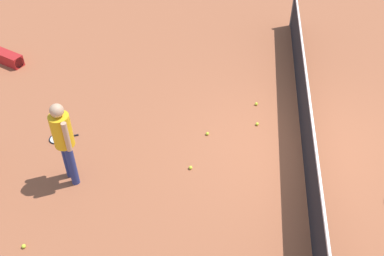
{
  "coord_description": "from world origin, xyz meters",
  "views": [
    {
      "loc": [
        6.54,
        -1.4,
        6.1
      ],
      "look_at": [
        0.61,
        -2.09,
        0.9
      ],
      "focal_mm": 42.48,
      "sensor_mm": 36.0,
      "label": 1
    }
  ],
  "objects_px": {
    "player_near_side": "(63,137)",
    "tennis_ball_stray_left": "(24,246)",
    "tennis_ball_by_net": "(190,168)",
    "tennis_ball_midcourt": "(257,124)",
    "tennis_racket_near_player": "(58,138)",
    "tennis_ball_near_player": "(207,134)",
    "equipment_bag": "(9,59)",
    "tennis_ball_baseline": "(256,104)"
  },
  "relations": [
    {
      "from": "tennis_racket_near_player",
      "to": "tennis_ball_by_net",
      "type": "relative_size",
      "value": 9.16
    },
    {
      "from": "tennis_ball_stray_left",
      "to": "tennis_ball_by_net",
      "type": "bearing_deg",
      "value": 129.81
    },
    {
      "from": "tennis_racket_near_player",
      "to": "player_near_side",
      "type": "bearing_deg",
      "value": 32.4
    },
    {
      "from": "tennis_ball_baseline",
      "to": "equipment_bag",
      "type": "relative_size",
      "value": 0.08
    },
    {
      "from": "tennis_ball_midcourt",
      "to": "tennis_ball_baseline",
      "type": "xyz_separation_m",
      "value": [
        -0.67,
        -0.03,
        0.0
      ]
    },
    {
      "from": "tennis_ball_baseline",
      "to": "equipment_bag",
      "type": "bearing_deg",
      "value": -99.1
    },
    {
      "from": "tennis_ball_stray_left",
      "to": "equipment_bag",
      "type": "xyz_separation_m",
      "value": [
        -5.03,
        -2.41,
        0.11
      ]
    },
    {
      "from": "tennis_ball_midcourt",
      "to": "tennis_ball_stray_left",
      "type": "xyz_separation_m",
      "value": [
        3.39,
        -3.62,
        0.0
      ]
    },
    {
      "from": "tennis_ball_midcourt",
      "to": "tennis_ball_by_net",
      "type": "bearing_deg",
      "value": -41.15
    },
    {
      "from": "tennis_racket_near_player",
      "to": "tennis_ball_stray_left",
      "type": "distance_m",
      "value": 2.53
    },
    {
      "from": "tennis_racket_near_player",
      "to": "tennis_ball_midcourt",
      "type": "relative_size",
      "value": 9.16
    },
    {
      "from": "tennis_ball_midcourt",
      "to": "tennis_ball_near_player",
      "type": "bearing_deg",
      "value": -67.24
    },
    {
      "from": "tennis_ball_near_player",
      "to": "equipment_bag",
      "type": "xyz_separation_m",
      "value": [
        -2.05,
        -5.03,
        0.11
      ]
    },
    {
      "from": "equipment_bag",
      "to": "tennis_ball_midcourt",
      "type": "bearing_deg",
      "value": 74.82
    },
    {
      "from": "player_near_side",
      "to": "tennis_ball_by_net",
      "type": "distance_m",
      "value": 2.35
    },
    {
      "from": "tennis_racket_near_player",
      "to": "tennis_ball_stray_left",
      "type": "height_order",
      "value": "tennis_ball_stray_left"
    },
    {
      "from": "tennis_racket_near_player",
      "to": "tennis_ball_by_net",
      "type": "xyz_separation_m",
      "value": [
        0.51,
        2.71,
        0.02
      ]
    },
    {
      "from": "player_near_side",
      "to": "tennis_ball_baseline",
      "type": "height_order",
      "value": "player_near_side"
    },
    {
      "from": "player_near_side",
      "to": "tennis_ball_stray_left",
      "type": "xyz_separation_m",
      "value": [
        1.51,
        -0.32,
        -0.98
      ]
    },
    {
      "from": "player_near_side",
      "to": "tennis_ball_near_player",
      "type": "bearing_deg",
      "value": 122.45
    },
    {
      "from": "tennis_ball_near_player",
      "to": "tennis_ball_baseline",
      "type": "distance_m",
      "value": 1.46
    },
    {
      "from": "player_near_side",
      "to": "equipment_bag",
      "type": "xyz_separation_m",
      "value": [
        -3.52,
        -2.73,
        -0.87
      ]
    },
    {
      "from": "tennis_ball_near_player",
      "to": "tennis_racket_near_player",
      "type": "bearing_deg",
      "value": -81.03
    },
    {
      "from": "equipment_bag",
      "to": "tennis_ball_by_net",
      "type": "bearing_deg",
      "value": 57.78
    },
    {
      "from": "tennis_ball_midcourt",
      "to": "equipment_bag",
      "type": "height_order",
      "value": "equipment_bag"
    },
    {
      "from": "tennis_ball_by_net",
      "to": "tennis_ball_midcourt",
      "type": "xyz_separation_m",
      "value": [
        -1.39,
        1.22,
        0.0
      ]
    },
    {
      "from": "tennis_ball_near_player",
      "to": "tennis_ball_stray_left",
      "type": "xyz_separation_m",
      "value": [
        2.98,
        -2.62,
        0.0
      ]
    },
    {
      "from": "tennis_ball_by_net",
      "to": "tennis_ball_baseline",
      "type": "height_order",
      "value": "same"
    },
    {
      "from": "tennis_ball_near_player",
      "to": "equipment_bag",
      "type": "height_order",
      "value": "equipment_bag"
    },
    {
      "from": "tennis_ball_by_net",
      "to": "tennis_ball_midcourt",
      "type": "relative_size",
      "value": 1.0
    },
    {
      "from": "tennis_ball_by_net",
      "to": "tennis_ball_baseline",
      "type": "relative_size",
      "value": 1.0
    },
    {
      "from": "tennis_ball_by_net",
      "to": "tennis_ball_midcourt",
      "type": "bearing_deg",
      "value": 138.85
    },
    {
      "from": "player_near_side",
      "to": "equipment_bag",
      "type": "height_order",
      "value": "player_near_side"
    },
    {
      "from": "tennis_racket_near_player",
      "to": "tennis_ball_by_net",
      "type": "height_order",
      "value": "tennis_ball_by_net"
    },
    {
      "from": "player_near_side",
      "to": "tennis_ball_baseline",
      "type": "xyz_separation_m",
      "value": [
        -2.55,
        3.27,
        -0.98
      ]
    },
    {
      "from": "tennis_ball_near_player",
      "to": "tennis_ball_by_net",
      "type": "bearing_deg",
      "value": -12.96
    },
    {
      "from": "player_near_side",
      "to": "equipment_bag",
      "type": "distance_m",
      "value": 4.53
    },
    {
      "from": "tennis_ball_baseline",
      "to": "tennis_ball_midcourt",
      "type": "bearing_deg",
      "value": 2.15
    },
    {
      "from": "tennis_racket_near_player",
      "to": "tennis_ball_baseline",
      "type": "height_order",
      "value": "tennis_ball_baseline"
    },
    {
      "from": "tennis_ball_by_net",
      "to": "tennis_racket_near_player",
      "type": "bearing_deg",
      "value": -100.7
    },
    {
      "from": "player_near_side",
      "to": "tennis_ball_near_player",
      "type": "height_order",
      "value": "player_near_side"
    },
    {
      "from": "tennis_ball_by_net",
      "to": "equipment_bag",
      "type": "relative_size",
      "value": 0.08
    }
  ]
}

